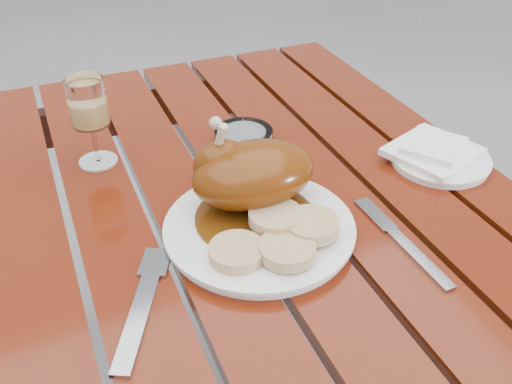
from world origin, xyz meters
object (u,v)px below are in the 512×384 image
table (265,362)px  dinner_plate (259,229)px  ashtray (244,137)px  side_plate (440,159)px  wine_glass (91,122)px

table → dinner_plate: 0.39m
ashtray → dinner_plate: bearing=-106.8°
table → ashtray: ashtray is taller
side_plate → ashtray: size_ratio=1.61×
dinner_plate → wine_glass: bearing=122.0°
table → dinner_plate: size_ratio=4.35×
table → side_plate: (0.32, 0.00, 0.38)m
table → ashtray: size_ratio=11.33×
dinner_plate → ashtray: size_ratio=2.60×
wine_glass → side_plate: size_ratio=0.91×
dinner_plate → side_plate: 0.37m
wine_glass → ashtray: bearing=-8.4°
side_plate → wine_glass: bearing=157.0°
table → dinner_plate: dinner_plate is taller
dinner_plate → wine_glass: size_ratio=1.79×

